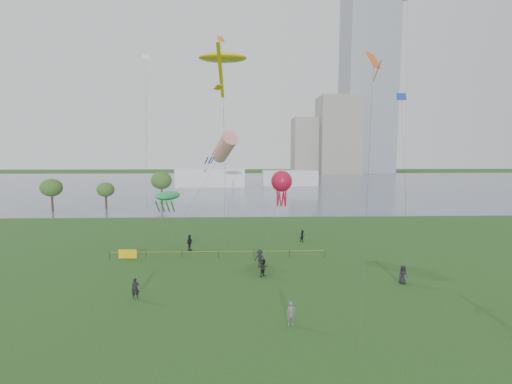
{
  "coord_description": "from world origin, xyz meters",
  "views": [
    {
      "loc": [
        -1.08,
        -25.18,
        12.08
      ],
      "look_at": [
        0.0,
        10.0,
        8.0
      ],
      "focal_mm": 26.0,
      "sensor_mm": 36.0,
      "label": 1
    }
  ],
  "objects_px": {
    "kite_flyer": "(291,314)",
    "fence": "(163,254)",
    "kite_octopus": "(282,182)",
    "kite_stingray": "(223,58)"
  },
  "relations": [
    {
      "from": "kite_stingray",
      "to": "kite_octopus",
      "type": "bearing_deg",
      "value": -0.64
    },
    {
      "from": "kite_octopus",
      "to": "fence",
      "type": "bearing_deg",
      "value": 174.42
    },
    {
      "from": "kite_flyer",
      "to": "kite_octopus",
      "type": "relative_size",
      "value": 0.17
    },
    {
      "from": "kite_flyer",
      "to": "kite_stingray",
      "type": "height_order",
      "value": "kite_stingray"
    },
    {
      "from": "fence",
      "to": "kite_octopus",
      "type": "height_order",
      "value": "kite_octopus"
    },
    {
      "from": "fence",
      "to": "kite_octopus",
      "type": "distance_m",
      "value": 15.64
    },
    {
      "from": "kite_flyer",
      "to": "fence",
      "type": "bearing_deg",
      "value": 122.33
    },
    {
      "from": "fence",
      "to": "kite_octopus",
      "type": "relative_size",
      "value": 2.5
    },
    {
      "from": "fence",
      "to": "kite_stingray",
      "type": "height_order",
      "value": "kite_stingray"
    },
    {
      "from": "fence",
      "to": "kite_flyer",
      "type": "distance_m",
      "value": 20.25
    }
  ]
}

